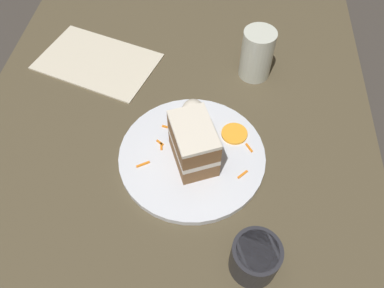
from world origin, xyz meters
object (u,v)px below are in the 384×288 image
plate (192,156)px  orange_garnish (234,134)px  cream_dollop (193,111)px  coffee_mug (255,257)px  drinking_glass (256,57)px  menu_card (97,62)px  cake_slice (194,144)px

plate → orange_garnish: 0.10m
cream_dollop → coffee_mug: bearing=23.8°
plate → cream_dollop: (-0.09, -0.01, 0.03)m
orange_garnish → coffee_mug: size_ratio=0.68×
orange_garnish → drinking_glass: drinking_glass is taller
coffee_mug → menu_card: size_ratio=0.29×
menu_card → drinking_glass: bearing=108.1°
cake_slice → orange_garnish: cake_slice is taller
plate → cream_dollop: cream_dollop is taller
plate → coffee_mug: (0.20, 0.12, 0.03)m
cream_dollop → menu_card: cream_dollop is taller
plate → menu_card: (-0.25, -0.26, -0.00)m
orange_garnish → coffee_mug: (0.26, 0.04, 0.02)m
plate → orange_garnish: size_ratio=5.42×
orange_garnish → plate: bearing=-55.0°
cake_slice → coffee_mug: bearing=98.7°
plate → menu_card: plate is taller
orange_garnish → menu_card: bearing=-120.0°
cream_dollop → coffee_mug: 0.32m
cream_dollop → orange_garnish: size_ratio=1.01×
cream_dollop → menu_card: (-0.16, -0.25, -0.03)m
plate → menu_card: bearing=-134.4°
cake_slice → coffee_mug: (0.19, 0.12, -0.02)m
orange_garnish → coffee_mug: coffee_mug is taller
drinking_glass → plate: bearing=-25.4°
coffee_mug → menu_card: coffee_mug is taller
coffee_mug → menu_card: (-0.46, -0.38, -0.04)m
orange_garnish → cream_dollop: bearing=-111.0°
plate → cream_dollop: 0.10m
cake_slice → orange_garnish: bearing=-162.0°
cake_slice → drinking_glass: 0.29m
orange_garnish → menu_card: orange_garnish is taller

